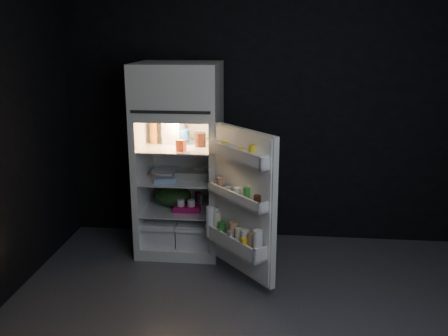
# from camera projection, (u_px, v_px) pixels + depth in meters

# --- Properties ---
(floor) EXTENTS (4.00, 3.40, 0.00)m
(floor) POSITION_uv_depth(u_px,v_px,m) (261.00, 327.00, 3.57)
(floor) COLOR #4C4C51
(floor) RESTS_ON ground
(wall_back) EXTENTS (4.00, 0.00, 2.70)m
(wall_back) POSITION_uv_depth(u_px,v_px,m) (269.00, 105.00, 4.85)
(wall_back) COLOR black
(wall_back) RESTS_ON ground
(wall_front) EXTENTS (4.00, 0.00, 2.70)m
(wall_front) POSITION_uv_depth(u_px,v_px,m) (253.00, 259.00, 1.58)
(wall_front) COLOR black
(wall_front) RESTS_ON ground
(refrigerator) EXTENTS (0.76, 0.71, 1.78)m
(refrigerator) POSITION_uv_depth(u_px,v_px,m) (180.00, 152.00, 4.67)
(refrigerator) COLOR white
(refrigerator) RESTS_ON ground
(fridge_door) EXTENTS (0.62, 0.67, 1.22)m
(fridge_door) POSITION_uv_depth(u_px,v_px,m) (241.00, 206.00, 4.04)
(fridge_door) COLOR white
(fridge_door) RESTS_ON ground
(milk_jug) EXTENTS (0.19, 0.19, 0.24)m
(milk_jug) POSITION_uv_depth(u_px,v_px,m) (173.00, 131.00, 4.67)
(milk_jug) COLOR white
(milk_jug) RESTS_ON refrigerator
(mayo_jar) EXTENTS (0.13, 0.13, 0.14)m
(mayo_jar) POSITION_uv_depth(u_px,v_px,m) (184.00, 137.00, 4.65)
(mayo_jar) COLOR #205EAE
(mayo_jar) RESTS_ON refrigerator
(jam_jar) EXTENTS (0.10, 0.10, 0.13)m
(jam_jar) POSITION_uv_depth(u_px,v_px,m) (200.00, 140.00, 4.56)
(jam_jar) COLOR black
(jam_jar) RESTS_ON refrigerator
(amber_bottle) EXTENTS (0.10, 0.10, 0.22)m
(amber_bottle) POSITION_uv_depth(u_px,v_px,m) (154.00, 132.00, 4.67)
(amber_bottle) COLOR #AC691B
(amber_bottle) RESTS_ON refrigerator
(small_carton) EXTENTS (0.09, 0.08, 0.10)m
(small_carton) POSITION_uv_depth(u_px,v_px,m) (181.00, 145.00, 4.39)
(small_carton) COLOR #E6481B
(small_carton) RESTS_ON refrigerator
(egg_carton) EXTENTS (0.31, 0.12, 0.07)m
(egg_carton) POSITION_uv_depth(u_px,v_px,m) (192.00, 176.00, 4.60)
(egg_carton) COLOR gray
(egg_carton) RESTS_ON refrigerator
(pie) EXTENTS (0.34, 0.34, 0.04)m
(pie) POSITION_uv_depth(u_px,v_px,m) (167.00, 173.00, 4.73)
(pie) COLOR tan
(pie) RESTS_ON refrigerator
(flat_package) EXTENTS (0.21, 0.14, 0.04)m
(flat_package) POSITION_uv_depth(u_px,v_px,m) (165.00, 180.00, 4.52)
(flat_package) COLOR #7F9DC5
(flat_package) RESTS_ON refrigerator
(wrapped_pkg) EXTENTS (0.15, 0.13, 0.05)m
(wrapped_pkg) POSITION_uv_depth(u_px,v_px,m) (202.00, 170.00, 4.81)
(wrapped_pkg) COLOR #F5F3C9
(wrapped_pkg) RESTS_ON refrigerator
(produce_bag) EXTENTS (0.40, 0.35, 0.20)m
(produce_bag) POSITION_uv_depth(u_px,v_px,m) (174.00, 196.00, 4.78)
(produce_bag) COLOR #193815
(produce_bag) RESTS_ON refrigerator
(yogurt_tray) EXTENTS (0.25, 0.15, 0.05)m
(yogurt_tray) POSITION_uv_depth(u_px,v_px,m) (187.00, 209.00, 4.65)
(yogurt_tray) COLOR #A90E4D
(yogurt_tray) RESTS_ON refrigerator
(small_can_red) EXTENTS (0.08, 0.08, 0.09)m
(small_can_red) POSITION_uv_depth(u_px,v_px,m) (198.00, 197.00, 4.91)
(small_can_red) COLOR #A90E4D
(small_can_red) RESTS_ON refrigerator
(small_can_silver) EXTENTS (0.07, 0.07, 0.09)m
(small_can_silver) POSITION_uv_depth(u_px,v_px,m) (201.00, 199.00, 4.84)
(small_can_silver) COLOR white
(small_can_silver) RESTS_ON refrigerator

